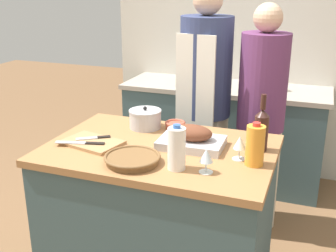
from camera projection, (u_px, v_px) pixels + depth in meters
name	position (u px, v px, depth m)	size (l,w,h in m)	color
kitchen_island	(160.00, 219.00, 2.47)	(1.25, 0.86, 0.91)	#3D565B
back_counter	(223.00, 133.00, 3.89)	(1.81, 0.60, 0.89)	#3D565B
back_wall	(235.00, 38.00, 3.92)	(2.31, 0.10, 2.55)	silver
roasting_pan	(192.00, 139.00, 2.31)	(0.36, 0.26, 0.13)	#BCBCC1
wicker_basket	(132.00, 159.00, 2.11)	(0.29, 0.29, 0.04)	brown
cutting_board	(92.00, 142.00, 2.36)	(0.36, 0.28, 0.02)	#AD7F51
stock_pot	(145.00, 119.00, 2.61)	(0.20, 0.20, 0.14)	#B7B7BC
mixing_bowl	(175.00, 125.00, 2.59)	(0.13, 0.13, 0.05)	#A84C38
juice_jug	(255.00, 145.00, 2.07)	(0.09, 0.09, 0.22)	orange
milk_jug	(177.00, 148.00, 2.02)	(0.09, 0.09, 0.23)	white
wine_bottle_green	(261.00, 129.00, 2.24)	(0.08, 0.08, 0.31)	#381E19
wine_glass_left	(240.00, 144.00, 2.13)	(0.07, 0.07, 0.13)	silver
wine_glass_right	(206.00, 157.00, 1.99)	(0.07, 0.07, 0.12)	silver
knife_chef	(82.00, 143.00, 2.32)	(0.27, 0.10, 0.01)	#B7B7BC
knife_paring	(95.00, 138.00, 2.40)	(0.18, 0.13, 0.01)	#B7B7BC
condiment_bottle_tall	(188.00, 75.00, 3.74)	(0.06, 0.06, 0.20)	#332D28
condiment_bottle_short	(185.00, 75.00, 3.81)	(0.06, 0.06, 0.16)	#234C28
condiment_bottle_extra	(275.00, 79.00, 3.56)	(0.05, 0.05, 0.21)	maroon
person_cook_aproned	(205.00, 98.00, 3.06)	(0.37, 0.39, 1.76)	beige
person_cook_guest	(261.00, 112.00, 2.93)	(0.33, 0.33, 1.65)	beige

